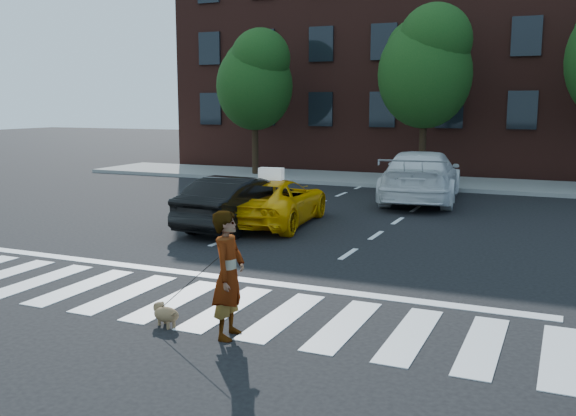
{
  "coord_description": "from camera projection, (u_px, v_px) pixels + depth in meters",
  "views": [
    {
      "loc": [
        5.92,
        -8.73,
        3.29
      ],
      "look_at": [
        0.56,
        3.48,
        1.1
      ],
      "focal_mm": 40.0,
      "sensor_mm": 36.0,
      "label": 1
    }
  ],
  "objects": [
    {
      "name": "ground",
      "position": [
        175.0,
        301.0,
        10.78
      ],
      "size": [
        120.0,
        120.0,
        0.0
      ],
      "primitive_type": "plane",
      "color": "black",
      "rests_on": "ground"
    },
    {
      "name": "crosswalk",
      "position": [
        175.0,
        301.0,
        10.77
      ],
      "size": [
        13.0,
        2.4,
        0.01
      ],
      "primitive_type": "cube",
      "color": "silver",
      "rests_on": "ground"
    },
    {
      "name": "stop_line",
      "position": [
        222.0,
        277.0,
        12.22
      ],
      "size": [
        12.0,
        0.3,
        0.01
      ],
      "primitive_type": "cube",
      "color": "silver",
      "rests_on": "ground"
    },
    {
      "name": "sidewalk_far",
      "position": [
        412.0,
        181.0,
        26.57
      ],
      "size": [
        30.0,
        4.0,
        0.15
      ],
      "primitive_type": "cube",
      "color": "slate",
      "rests_on": "ground"
    },
    {
      "name": "building",
      "position": [
        449.0,
        49.0,
        32.39
      ],
      "size": [
        26.0,
        10.0,
        12.0
      ],
      "primitive_type": "cube",
      "color": "#451F18",
      "rests_on": "ground"
    },
    {
      "name": "tree_left",
      "position": [
        255.0,
        77.0,
        28.18
      ],
      "size": [
        3.39,
        3.38,
        6.5
      ],
      "color": "black",
      "rests_on": "ground"
    },
    {
      "name": "tree_mid",
      "position": [
        426.0,
        63.0,
        25.13
      ],
      "size": [
        3.69,
        3.69,
        7.1
      ],
      "color": "black",
      "rests_on": "ground"
    },
    {
      "name": "taxi",
      "position": [
        274.0,
        201.0,
        17.55
      ],
      "size": [
        2.53,
        4.69,
        1.25
      ],
      "primitive_type": "imported",
      "rotation": [
        0.0,
        0.0,
        3.25
      ],
      "color": "#ECA304",
      "rests_on": "ground"
    },
    {
      "name": "black_sedan",
      "position": [
        240.0,
        202.0,
        16.96
      ],
      "size": [
        1.75,
        4.31,
        1.39
      ],
      "primitive_type": "imported",
      "rotation": [
        0.0,
        0.0,
        3.07
      ],
      "color": "black",
      "rests_on": "ground"
    },
    {
      "name": "white_suv",
      "position": [
        421.0,
        176.0,
        21.56
      ],
      "size": [
        3.07,
        6.15,
        1.72
      ],
      "primitive_type": "imported",
      "rotation": [
        0.0,
        0.0,
        3.26
      ],
      "color": "silver",
      "rests_on": "ground"
    },
    {
      "name": "woman",
      "position": [
        229.0,
        275.0,
        8.98
      ],
      "size": [
        0.52,
        0.71,
        1.82
      ],
      "primitive_type": "imported",
      "rotation": [
        0.0,
        0.0,
        1.7
      ],
      "color": "#999999",
      "rests_on": "ground"
    },
    {
      "name": "dog",
      "position": [
        165.0,
        313.0,
        9.55
      ],
      "size": [
        0.55,
        0.38,
        0.33
      ],
      "rotation": [
        0.0,
        0.0,
        -0.41
      ],
      "color": "#92644A",
      "rests_on": "ground"
    },
    {
      "name": "taxi_sign",
      "position": [
        271.0,
        174.0,
        17.25
      ],
      "size": [
        0.68,
        0.35,
        0.32
      ],
      "primitive_type": "cube",
      "rotation": [
        0.0,
        0.0,
        3.25
      ],
      "color": "white",
      "rests_on": "taxi"
    }
  ]
}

